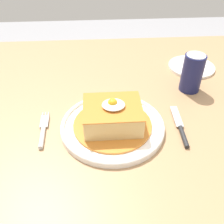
% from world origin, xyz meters
% --- Properties ---
extents(dining_table, '(1.12, 1.02, 0.76)m').
position_xyz_m(dining_table, '(0.00, 0.00, 0.65)').
color(dining_table, '#A87F56').
rests_on(dining_table, ground_plane).
extents(main_plate, '(0.28, 0.28, 0.02)m').
position_xyz_m(main_plate, '(-0.05, -0.09, 0.77)').
color(main_plate, white).
rests_on(main_plate, dining_table).
extents(sandwich_meal, '(0.21, 0.21, 0.09)m').
position_xyz_m(sandwich_meal, '(-0.05, -0.09, 0.80)').
color(sandwich_meal, orange).
rests_on(sandwich_meal, main_plate).
extents(fork, '(0.02, 0.14, 0.01)m').
position_xyz_m(fork, '(-0.23, -0.10, 0.77)').
color(fork, silver).
rests_on(fork, dining_table).
extents(knife, '(0.02, 0.17, 0.01)m').
position_xyz_m(knife, '(0.14, -0.12, 0.77)').
color(knife, '#262628').
rests_on(knife, dining_table).
extents(soda_can, '(0.07, 0.07, 0.12)m').
position_xyz_m(soda_can, '(0.22, 0.08, 0.82)').
color(soda_can, '#191E51').
rests_on(soda_can, dining_table).
extents(side_plate_fries, '(0.17, 0.17, 0.02)m').
position_xyz_m(side_plate_fries, '(0.27, 0.22, 0.76)').
color(side_plate_fries, white).
rests_on(side_plate_fries, dining_table).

